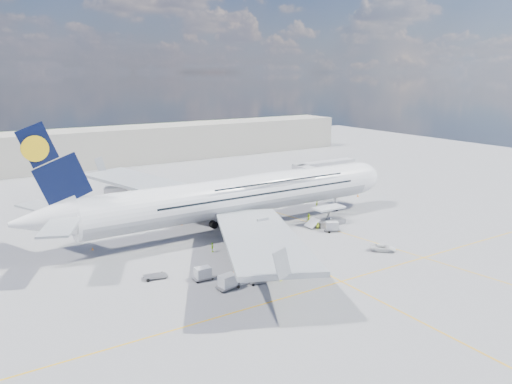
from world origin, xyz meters
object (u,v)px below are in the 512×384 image
dolly_row_a (228,281)px  crew_loader (318,226)px  cone_wing_right_inner (234,272)px  cone_wing_left_inner (182,224)px  cone_tail (92,249)px  catering_truck_outer (121,197)px  cargo_loader (328,219)px  baggage_tug (242,278)px  crew_wing (212,247)px  catering_truck_inner (124,204)px  service_van (383,248)px  crew_van (309,217)px  dolly_back (155,276)px  airliner (239,195)px  cone_wing_right_outer (274,266)px  cone_nose (358,195)px  dolly_nose_near (286,249)px  crew_tug (281,275)px  jet_bridge (321,171)px  crew_nose (317,203)px  dolly_row_b (257,282)px  cone_wing_left_outer (98,213)px  dolly_row_c (203,273)px  dolly_nose_far (332,226)px

dolly_row_a → crew_loader: size_ratio=2.36×
crew_loader → cone_wing_right_inner: bearing=-116.4°
cone_wing_left_inner → cone_tail: (-19.16, -5.18, 0.02)m
catering_truck_outer → cargo_loader: bearing=-20.5°
baggage_tug → crew_wing: 14.24m
catering_truck_inner → cone_tail: size_ratio=10.82×
service_van → crew_van: (0.23, 20.94, 0.24)m
dolly_row_a → dolly_back: bearing=119.6°
airliner → cone_wing_right_outer: 22.05m
dolly_back → cone_nose: 64.89m
crew_loader → cone_wing_right_inner: crew_loader is taller
dolly_nose_near → crew_tug: bearing=-144.3°
service_van → cone_wing_right_outer: (-20.20, 3.95, -0.32)m
jet_bridge → cargo_loader: jet_bridge is taller
baggage_tug → crew_nose: size_ratio=1.74×
crew_wing → cargo_loader: bearing=-54.2°
cone_nose → crew_tug: bearing=-145.1°
crew_van → cone_nose: crew_van is taller
dolly_nose_near → crew_loader: size_ratio=2.34×
cargo_loader → dolly_nose_near: (-16.05, -7.82, -0.89)m
crew_nose → dolly_row_a: bearing=-171.6°
cargo_loader → cone_wing_right_outer: size_ratio=14.93×
dolly_back → crew_van: size_ratio=2.22×
cone_nose → cone_tail: cone_nose is taller
service_van → airliner: bearing=76.0°
cargo_loader → dolly_row_b: bearing=-148.7°
jet_bridge → crew_van: jet_bridge is taller
dolly_back → catering_truck_inner: size_ratio=0.64×
dolly_row_b → dolly_nose_near: 14.73m
crew_tug → dolly_row_b: bearing=144.6°
crew_van → crew_nose: bearing=-100.3°
cargo_loader → dolly_back: 40.31m
catering_truck_inner → catering_truck_outer: bearing=74.8°
crew_nose → cone_wing_left_inner: 32.46m
cone_wing_left_inner → cone_wing_left_outer: (-11.99, 17.27, 0.05)m
dolly_row_b → crew_van: crew_van is taller
jet_bridge → catering_truck_inner: size_ratio=3.21×
jet_bridge → dolly_nose_near: jet_bridge is taller
crew_wing → crew_loader: bearing=-57.8°
dolly_row_c → cone_wing_left_outer: bearing=94.9°
dolly_back → crew_van: (37.82, 10.94, 0.45)m
cone_wing_left_inner → cone_wing_left_outer: bearing=124.8°
jet_bridge → cone_tail: 58.22m
dolly_nose_near → cone_wing_right_inner: 13.42m
jet_bridge → cone_wing_left_outer: (-50.17, 14.83, -6.56)m
service_van → cone_wing_left_outer: (-35.11, 49.96, -0.31)m
cone_nose → dolly_row_b: bearing=-148.0°
dolly_nose_near → cone_tail: size_ratio=6.56×
dolly_back → crew_wing: (12.51, 5.52, 0.46)m
dolly_nose_far → cone_wing_left_inner: (-22.97, 19.53, -0.79)m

